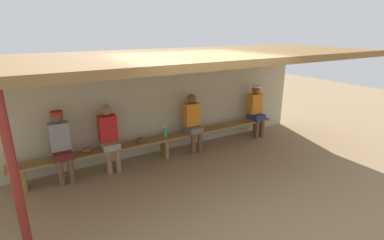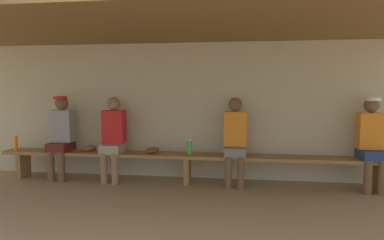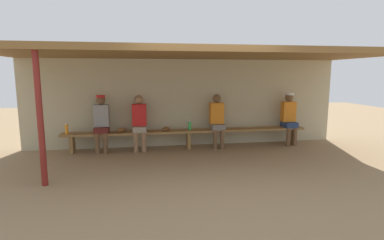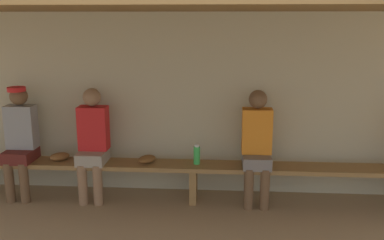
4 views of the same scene
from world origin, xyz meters
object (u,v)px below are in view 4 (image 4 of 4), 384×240
Objects in this scene: bench at (193,170)px; player_in_blue at (20,137)px; player_near_post at (257,143)px; water_bottle_orange at (197,155)px; player_shirtless_tan at (93,140)px; baseball_glove_tan at (147,159)px; baseball_glove_worn at (60,157)px.

player_in_blue reaches higher than bench.
player_near_post is 0.71m from water_bottle_orange.
bench is 1.24m from player_shirtless_tan.
water_bottle_orange is 0.97× the size of baseball_glove_tan.
player_shirtless_tan is at bearing 180.00° from player_near_post.
water_bottle_orange is (2.10, 0.01, -0.18)m from player_in_blue.
baseball_glove_tan is at bearing 179.15° from bench.
player_near_post is 5.56× the size of baseball_glove_tan.
bench is 25.00× the size of baseball_glove_worn.
player_near_post is 2.35m from baseball_glove_worn.
player_shirtless_tan is at bearing -54.66° from baseball_glove_tan.
water_bottle_orange is at bearing -42.11° from baseball_glove_worn.
bench is 0.56m from baseball_glove_tan.
bench is 4.49× the size of player_near_post.
baseball_glove_tan is 1.00× the size of baseball_glove_worn.
player_in_blue is 5.60× the size of baseball_glove_worn.
player_in_blue reaches higher than baseball_glove_tan.
player_shirtless_tan is 1.00× the size of player_near_post.
player_in_blue is (-2.07, 0.00, 0.36)m from bench.
baseball_glove_worn is (0.45, 0.03, -0.24)m from player_in_blue.
player_near_post reaches higher than water_bottle_orange.
player_in_blue is at bearing 179.97° from player_shirtless_tan.
baseball_glove_worn is at bearing 4.06° from player_in_blue.
player_shirtless_tan reaches higher than baseball_glove_tan.
water_bottle_orange is at bearing 0.52° from player_shirtless_tan.
bench is 1.62m from baseball_glove_worn.
player_near_post is 5.56× the size of baseball_glove_worn.
baseball_glove_tan is at bearing -42.85° from baseball_glove_worn.
player_in_blue is 5.80× the size of water_bottle_orange.
player_in_blue is (-0.88, 0.00, 0.02)m from player_shirtless_tan.
player_in_blue reaches higher than player_shirtless_tan.
baseball_glove_worn is (-1.65, 0.02, -0.07)m from water_bottle_orange.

